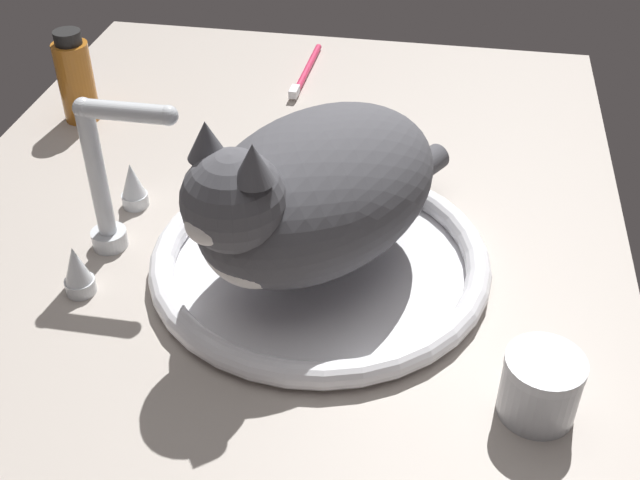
% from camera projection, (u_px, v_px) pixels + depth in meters
% --- Properties ---
extents(countertop, '(1.13, 0.83, 0.03)m').
position_uv_depth(countertop, '(267.00, 242.00, 0.94)').
color(countertop, '#ADA399').
rests_on(countertop, ground).
extents(sink_basin, '(0.37, 0.37, 0.03)m').
position_uv_depth(sink_basin, '(320.00, 260.00, 0.87)').
color(sink_basin, white).
rests_on(sink_basin, countertop).
extents(faucet, '(0.19, 0.12, 0.19)m').
position_uv_depth(faucet, '(108.00, 191.00, 0.86)').
color(faucet, silver).
rests_on(faucet, countertop).
extents(cat, '(0.37, 0.32, 0.19)m').
position_uv_depth(cat, '(309.00, 194.00, 0.80)').
color(cat, '#4C4C51').
rests_on(cat, sink_basin).
extents(metal_jar, '(0.07, 0.07, 0.06)m').
position_uv_depth(metal_jar, '(541.00, 386.00, 0.70)').
color(metal_jar, '#B2B5BA').
rests_on(metal_jar, countertop).
extents(amber_bottle, '(0.05, 0.05, 0.13)m').
position_uv_depth(amber_bottle, '(76.00, 79.00, 1.11)').
color(amber_bottle, '#B2661E').
rests_on(amber_bottle, countertop).
extents(toothbrush, '(0.19, 0.02, 0.02)m').
position_uv_depth(toothbrush, '(306.00, 72.00, 1.25)').
color(toothbrush, '#D83359').
rests_on(toothbrush, countertop).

